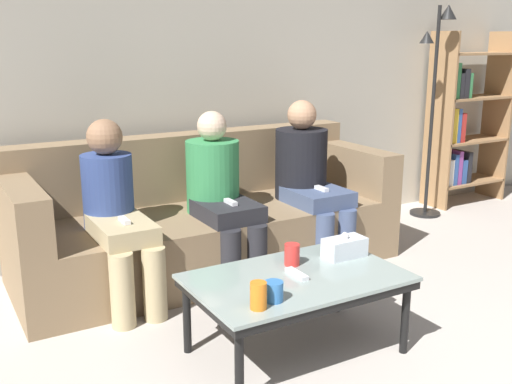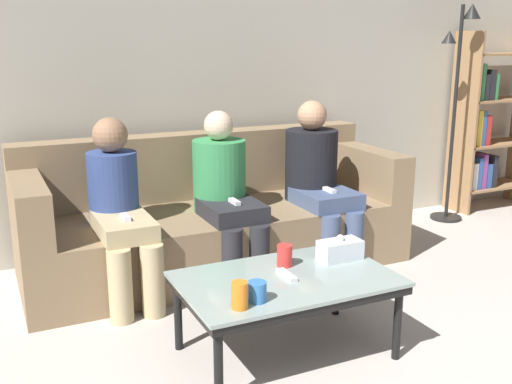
{
  "view_description": "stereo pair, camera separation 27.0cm",
  "coord_description": "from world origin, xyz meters",
  "px_view_note": "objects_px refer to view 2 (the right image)",
  "views": [
    {
      "loc": [
        -1.63,
        -0.27,
        1.5
      ],
      "look_at": [
        0.0,
        2.55,
        0.67
      ],
      "focal_mm": 42.0,
      "sensor_mm": 36.0,
      "label": 1
    },
    {
      "loc": [
        -1.39,
        -0.39,
        1.5
      ],
      "look_at": [
        0.0,
        2.55,
        0.67
      ],
      "focal_mm": 42.0,
      "sensor_mm": 36.0,
      "label": 2
    }
  ],
  "objects_px": {
    "coffee_table": "(286,285)",
    "cup_near_left": "(257,292)",
    "standing_lamp": "(457,91)",
    "seated_person_mid_right": "(317,177)",
    "seated_person_left_end": "(119,206)",
    "seated_person_mid_left": "(225,190)",
    "cup_far_center": "(240,295)",
    "game_remote": "(287,275)",
    "couch": "(214,220)",
    "tissue_box": "(340,250)",
    "cup_near_right": "(285,256)",
    "bookshelf": "(487,128)"
  },
  "relations": [
    {
      "from": "cup_far_center",
      "to": "game_remote",
      "type": "relative_size",
      "value": 0.79
    },
    {
      "from": "cup_near_left",
      "to": "cup_near_right",
      "type": "relative_size",
      "value": 0.81
    },
    {
      "from": "game_remote",
      "to": "standing_lamp",
      "type": "bearing_deg",
      "value": 31.49
    },
    {
      "from": "cup_near_right",
      "to": "seated_person_left_end",
      "type": "height_order",
      "value": "seated_person_left_end"
    },
    {
      "from": "game_remote",
      "to": "seated_person_mid_left",
      "type": "bearing_deg",
      "value": 83.33
    },
    {
      "from": "standing_lamp",
      "to": "seated_person_mid_right",
      "type": "height_order",
      "value": "standing_lamp"
    },
    {
      "from": "coffee_table",
      "to": "game_remote",
      "type": "height_order",
      "value": "game_remote"
    },
    {
      "from": "game_remote",
      "to": "cup_far_center",
      "type": "bearing_deg",
      "value": -147.39
    },
    {
      "from": "coffee_table",
      "to": "seated_person_mid_left",
      "type": "xyz_separation_m",
      "value": [
        0.12,
        1.06,
        0.21
      ]
    },
    {
      "from": "coffee_table",
      "to": "cup_near_right",
      "type": "distance_m",
      "value": 0.17
    },
    {
      "from": "tissue_box",
      "to": "game_remote",
      "type": "height_order",
      "value": "tissue_box"
    },
    {
      "from": "couch",
      "to": "game_remote",
      "type": "bearing_deg",
      "value": -95.57
    },
    {
      "from": "seated_person_mid_left",
      "to": "seated_person_mid_right",
      "type": "distance_m",
      "value": 0.68
    },
    {
      "from": "coffee_table",
      "to": "cup_near_left",
      "type": "height_order",
      "value": "cup_near_left"
    },
    {
      "from": "seated_person_left_end",
      "to": "seated_person_mid_left",
      "type": "height_order",
      "value": "seated_person_mid_left"
    },
    {
      "from": "cup_far_center",
      "to": "standing_lamp",
      "type": "bearing_deg",
      "value": 31.63
    },
    {
      "from": "couch",
      "to": "seated_person_mid_right",
      "type": "height_order",
      "value": "seated_person_mid_right"
    },
    {
      "from": "couch",
      "to": "cup_near_left",
      "type": "xyz_separation_m",
      "value": [
        -0.37,
        -1.46,
        0.13
      ]
    },
    {
      "from": "seated_person_mid_right",
      "to": "couch",
      "type": "bearing_deg",
      "value": 163.42
    },
    {
      "from": "coffee_table",
      "to": "seated_person_mid_right",
      "type": "bearing_deg",
      "value": 53.0
    },
    {
      "from": "coffee_table",
      "to": "cup_far_center",
      "type": "bearing_deg",
      "value": -147.39
    },
    {
      "from": "cup_far_center",
      "to": "bookshelf",
      "type": "bearing_deg",
      "value": 29.26
    },
    {
      "from": "coffee_table",
      "to": "seated_person_mid_left",
      "type": "distance_m",
      "value": 1.09
    },
    {
      "from": "coffee_table",
      "to": "bookshelf",
      "type": "xyz_separation_m",
      "value": [
        2.84,
        1.57,
        0.37
      ]
    },
    {
      "from": "cup_near_left",
      "to": "seated_person_left_end",
      "type": "relative_size",
      "value": 0.08
    },
    {
      "from": "standing_lamp",
      "to": "seated_person_mid_left",
      "type": "relative_size",
      "value": 1.67
    },
    {
      "from": "seated_person_mid_left",
      "to": "seated_person_mid_right",
      "type": "bearing_deg",
      "value": 0.71
    },
    {
      "from": "standing_lamp",
      "to": "cup_far_center",
      "type": "bearing_deg",
      "value": -148.37
    },
    {
      "from": "tissue_box",
      "to": "coffee_table",
      "type": "bearing_deg",
      "value": -165.21
    },
    {
      "from": "cup_far_center",
      "to": "game_remote",
      "type": "height_order",
      "value": "cup_far_center"
    },
    {
      "from": "cup_near_right",
      "to": "seated_person_mid_right",
      "type": "bearing_deg",
      "value": 51.46
    },
    {
      "from": "cup_far_center",
      "to": "seated_person_mid_right",
      "type": "distance_m",
      "value": 1.73
    },
    {
      "from": "couch",
      "to": "cup_near_right",
      "type": "xyz_separation_m",
      "value": [
        -0.07,
        -1.14,
        0.14
      ]
    },
    {
      "from": "standing_lamp",
      "to": "seated_person_mid_right",
      "type": "relative_size",
      "value": 1.61
    },
    {
      "from": "coffee_table",
      "to": "standing_lamp",
      "type": "relative_size",
      "value": 0.58
    },
    {
      "from": "cup_near_right",
      "to": "seated_person_mid_right",
      "type": "xyz_separation_m",
      "value": [
        0.75,
        0.94,
        0.13
      ]
    },
    {
      "from": "seated_person_mid_left",
      "to": "cup_far_center",
      "type": "bearing_deg",
      "value": -109.9
    },
    {
      "from": "seated_person_mid_right",
      "to": "cup_near_right",
      "type": "bearing_deg",
      "value": -128.54
    },
    {
      "from": "cup_far_center",
      "to": "seated_person_mid_left",
      "type": "distance_m",
      "value": 1.36
    },
    {
      "from": "standing_lamp",
      "to": "cup_near_right",
      "type": "bearing_deg",
      "value": -150.3
    },
    {
      "from": "cup_far_center",
      "to": "seated_person_left_end",
      "type": "xyz_separation_m",
      "value": [
        -0.22,
        1.24,
        0.1
      ]
    },
    {
      "from": "coffee_table",
      "to": "standing_lamp",
      "type": "distance_m",
      "value": 2.82
    },
    {
      "from": "coffee_table",
      "to": "seated_person_left_end",
      "type": "height_order",
      "value": "seated_person_left_end"
    },
    {
      "from": "coffee_table",
      "to": "cup_near_left",
      "type": "xyz_separation_m",
      "value": [
        -0.24,
        -0.18,
        0.08
      ]
    },
    {
      "from": "tissue_box",
      "to": "seated_person_left_end",
      "type": "relative_size",
      "value": 0.21
    },
    {
      "from": "cup_far_center",
      "to": "tissue_box",
      "type": "xyz_separation_m",
      "value": [
        0.7,
        0.31,
        -0.01
      ]
    },
    {
      "from": "coffee_table",
      "to": "seated_person_left_end",
      "type": "bearing_deg",
      "value": 118.56
    },
    {
      "from": "couch",
      "to": "coffee_table",
      "type": "bearing_deg",
      "value": -95.57
    },
    {
      "from": "couch",
      "to": "tissue_box",
      "type": "distance_m",
      "value": 1.21
    },
    {
      "from": "cup_far_center",
      "to": "seated_person_left_end",
      "type": "height_order",
      "value": "seated_person_left_end"
    }
  ]
}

